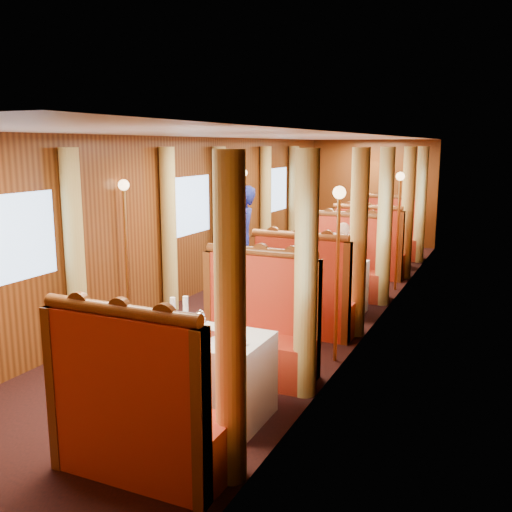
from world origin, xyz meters
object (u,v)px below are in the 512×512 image
Objects in this scene: rose_vase_mid at (328,249)px; teapot_left at (179,329)px; banquette_mid_aft at (346,270)px; teapot_back at (201,323)px; table_far at (380,248)px; banquette_far_aft at (390,238)px; rose_vase_far at (381,220)px; banquette_near_fwd at (139,421)px; banquette_near_aft at (255,336)px; fruit_plate at (237,342)px; passenger at (342,253)px; table_mid at (327,287)px; teapot_right at (198,333)px; tea_tray at (197,334)px; banquette_far_fwd at (368,254)px; banquette_mid_fwd at (303,301)px; table_near at (207,376)px; steward at (243,240)px.

teapot_left is at bearing -93.34° from rose_vase_mid.
banquette_mid_aft reaches higher than teapot_back.
table_far is at bearing 90.00° from banquette_mid_aft.
banquette_far_aft is 1.16m from rose_vase_far.
banquette_near_fwd and banquette_near_aft have the same top height.
rose_vase_far is at bearing -89.84° from banquette_far_aft.
fruit_plate is 0.26× the size of passenger.
table_mid and table_far have the same top height.
tea_tray is at bearing 106.44° from teapot_right.
banquette_far_fwd is 2.03m from banquette_far_aft.
banquette_mid_fwd is 4.51m from table_far.
tea_tray is (-0.08, -3.52, 0.38)m from table_mid.
banquette_mid_aft is at bearing 73.89° from teapot_right.
banquette_near_aft is at bearing -90.03° from rose_vase_far.
teapot_right is (0.00, -2.64, 0.39)m from banquette_mid_fwd.
teapot_back is at bearing 141.93° from table_near.
banquette_far_aft reaches higher than tea_tray.
steward reaches higher than tea_tray.
table_mid is at bearing 88.70° from tea_tray.
banquette_far_fwd is at bearing 90.00° from table_near.
banquette_far_aft is at bearing 73.87° from teapot_right.
table_near is 5.25× the size of fruit_plate.
banquette_far_aft is 4.35m from steward.
banquette_mid_aft reaches higher than teapot_left.
banquette_far_aft is at bearing 90.00° from banquette_mid_fwd.
table_mid is at bearing 95.36° from fruit_plate.
banquette_near_fwd is at bearing -90.00° from banquette_mid_fwd.
passenger is (-0.01, 0.78, -0.19)m from rose_vase_mid.
banquette_near_fwd is at bearing -90.00° from table_mid.
banquette_mid_fwd is 3.94× the size of tea_tray.
banquette_near_aft is 7.73× the size of teapot_back.
banquette_far_aft is 8.58× the size of teapot_left.
teapot_back is (-0.11, -3.42, 0.45)m from table_mid.
teapot_left is at bearing 102.75° from banquette_near_fwd.
rose_vase_mid is (0.01, -3.51, 0.55)m from table_far.
banquette_near_fwd is at bearing -59.99° from teapot_left.
teapot_back is (0.09, 0.21, 0.01)m from teapot_left.
banquette_near_fwd is at bearing -60.47° from teapot_back.
teapot_back reaches higher than table_mid.
teapot_back reaches higher than fruit_plate.
banquette_far_fwd is at bearing -90.17° from rose_vase_far.
steward is (-1.56, 4.99, 0.45)m from banquette_near_fwd.
banquette_near_fwd reaches higher than tea_tray.
banquette_far_fwd is at bearing -90.00° from banquette_far_aft.
banquette_far_aft is at bearing 90.00° from banquette_mid_aft.
banquette_mid_fwd is (0.00, 1.47, 0.00)m from banquette_near_aft.
banquette_mid_aft is 1.47m from banquette_far_fwd.
teapot_right is at bearing -89.98° from banquette_far_aft.
teapot_back is at bearing -91.40° from banquette_mid_aft.
rose_vase_far is at bearing 89.98° from table_near.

